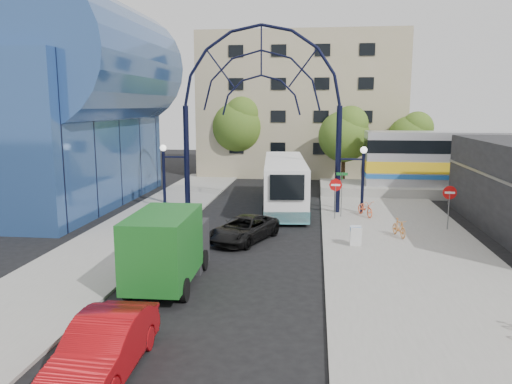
# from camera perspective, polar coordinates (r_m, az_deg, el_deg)

# --- Properties ---
(ground) EXTENTS (120.00, 120.00, 0.00)m
(ground) POSITION_cam_1_polar(r_m,az_deg,el_deg) (19.98, -3.86, -10.66)
(ground) COLOR black
(ground) RESTS_ON ground
(sidewalk_east) EXTENTS (8.00, 56.00, 0.12)m
(sidewalk_east) POSITION_cam_1_polar(r_m,az_deg,el_deg) (23.85, 17.46, -7.52)
(sidewalk_east) COLOR gray
(sidewalk_east) RESTS_ON ground
(plaza_west) EXTENTS (5.00, 50.00, 0.12)m
(plaza_west) POSITION_cam_1_polar(r_m,az_deg,el_deg) (27.26, -15.09, -5.24)
(plaza_west) COLOR gray
(plaza_west) RESTS_ON ground
(gateway_arch) EXTENTS (13.64, 0.44, 12.10)m
(gateway_arch) POSITION_cam_1_polar(r_m,az_deg,el_deg) (32.61, 0.60, 12.59)
(gateway_arch) COLOR black
(gateway_arch) RESTS_ON ground
(stop_sign) EXTENTS (0.80, 0.07, 2.50)m
(stop_sign) POSITION_cam_1_polar(r_m,az_deg,el_deg) (30.82, 9.08, 0.38)
(stop_sign) COLOR slate
(stop_sign) RESTS_ON sidewalk_east
(do_not_enter_sign) EXTENTS (0.76, 0.07, 2.48)m
(do_not_enter_sign) POSITION_cam_1_polar(r_m,az_deg,el_deg) (29.77, 21.23, -0.53)
(do_not_enter_sign) COLOR slate
(do_not_enter_sign) RESTS_ON sidewalk_east
(street_name_sign) EXTENTS (0.70, 0.70, 2.80)m
(street_name_sign) POSITION_cam_1_polar(r_m,az_deg,el_deg) (31.41, 9.78, 0.79)
(street_name_sign) COLOR slate
(street_name_sign) RESTS_ON sidewalk_east
(sandwich_board) EXTENTS (0.55, 0.61, 0.99)m
(sandwich_board) POSITION_cam_1_polar(r_m,az_deg,el_deg) (25.23, 11.34, -4.69)
(sandwich_board) COLOR white
(sandwich_board) RESTS_ON sidewalk_east
(transit_hall) EXTENTS (16.50, 18.00, 14.50)m
(transit_hall) POSITION_cam_1_polar(r_m,az_deg,el_deg) (38.32, -22.90, 8.64)
(transit_hall) COLOR #2C4E88
(transit_hall) RESTS_ON ground
(apartment_block) EXTENTS (20.00, 12.10, 14.00)m
(apartment_block) POSITION_cam_1_polar(r_m,az_deg,el_deg) (53.38, 5.24, 9.81)
(apartment_block) COLOR tan
(apartment_block) RESTS_ON ground
(tree_north_a) EXTENTS (4.48, 4.48, 7.00)m
(tree_north_a) POSITION_cam_1_polar(r_m,az_deg,el_deg) (44.45, 10.21, 6.61)
(tree_north_a) COLOR #382314
(tree_north_a) RESTS_ON ground
(tree_north_b) EXTENTS (5.12, 5.12, 8.00)m
(tree_north_b) POSITION_cam_1_polar(r_m,az_deg,el_deg) (48.90, -1.93, 7.81)
(tree_north_b) COLOR #382314
(tree_north_b) RESTS_ON ground
(tree_north_c) EXTENTS (4.16, 4.16, 6.50)m
(tree_north_c) POSITION_cam_1_polar(r_m,az_deg,el_deg) (47.18, 17.39, 6.09)
(tree_north_c) COLOR #382314
(tree_north_c) RESTS_ON ground
(city_bus) EXTENTS (3.71, 12.33, 3.34)m
(city_bus) POSITION_cam_1_polar(r_m,az_deg,el_deg) (34.57, 3.28, 1.10)
(city_bus) COLOR white
(city_bus) RESTS_ON ground
(green_truck) EXTENTS (2.43, 6.00, 3.00)m
(green_truck) POSITION_cam_1_polar(r_m,az_deg,el_deg) (20.13, -9.92, -6.14)
(green_truck) COLOR black
(green_truck) RESTS_ON ground
(black_suv) EXTENTS (3.76, 5.17, 1.31)m
(black_suv) POSITION_cam_1_polar(r_m,az_deg,el_deg) (26.06, -1.41, -4.23)
(black_suv) COLOR black
(black_suv) RESTS_ON ground
(red_sedan) EXTENTS (1.74, 4.73, 1.55)m
(red_sedan) POSITION_cam_1_polar(r_m,az_deg,el_deg) (14.21, -16.99, -16.56)
(red_sedan) COLOR #9C090E
(red_sedan) RESTS_ON ground
(bike_near_a) EXTENTS (1.31, 2.02, 1.00)m
(bike_near_a) POSITION_cam_1_polar(r_m,az_deg,el_deg) (32.18, 12.39, -1.81)
(bike_near_a) COLOR #FB6132
(bike_near_a) RESTS_ON sidewalk_east
(bike_near_b) EXTENTS (0.85, 1.64, 0.95)m
(bike_near_b) POSITION_cam_1_polar(r_m,az_deg,el_deg) (27.60, 16.03, -3.95)
(bike_near_b) COLOR orange
(bike_near_b) RESTS_ON sidewalk_east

